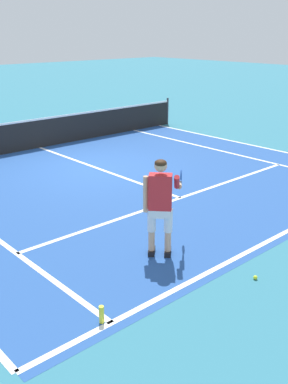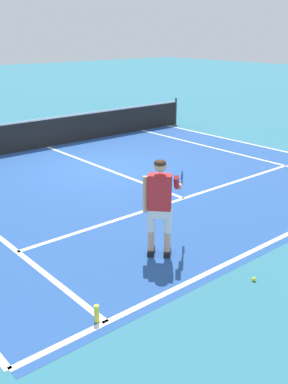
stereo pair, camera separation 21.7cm
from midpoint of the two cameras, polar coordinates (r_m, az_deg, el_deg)
name	(u,v)px [view 1 (the left image)]	position (r m, az deg, el deg)	size (l,w,h in m)	color
ground_plane	(96,168)	(12.81, -6.61, 3.07)	(80.00, 80.00, 0.00)	teal
court_inner_surface	(128,179)	(11.73, -2.55, 1.62)	(10.98, 9.45, 0.00)	#234C93
line_baseline	(282,234)	(8.95, 16.36, -5.15)	(10.98, 0.10, 0.01)	white
line_service	(180,198)	(10.43, 4.04, -0.75)	(8.23, 0.10, 0.01)	white
line_centre_service	(98,168)	(12.74, -6.37, 3.00)	(0.10, 6.40, 0.01)	white
line_singles_right	(227,152)	(14.59, 10.04, 4.99)	(0.10, 9.05, 0.01)	white
line_doubles_right	(252,145)	(15.67, 13.18, 5.79)	(0.10, 9.05, 0.01)	white
tennis_net	(39,133)	(15.25, -13.59, 7.29)	(11.96, 0.08, 1.07)	#333338
tennis_player	(161,201)	(7.47, 1.31, -1.14)	(1.18, 0.70, 1.71)	black
tennis_ball_near_feet	(255,277)	(7.31, 13.09, -10.51)	(0.07, 0.07, 0.07)	#CCE02D
water_bottle	(102,315)	(6.18, -6.44, -15.18)	(0.07, 0.07, 0.25)	yellow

